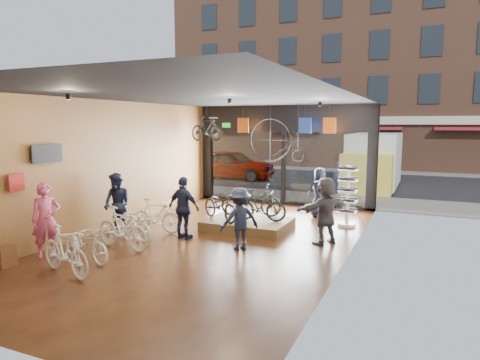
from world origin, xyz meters
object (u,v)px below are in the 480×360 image
Objects in this scene: sunglasses_rack at (348,196)px; floor_bike_4 at (130,225)px; floor_bike_5 at (156,216)px; customer_5 at (326,211)px; street_car at (232,164)px; floor_bike_2 at (86,243)px; hung_bike at (207,129)px; floor_bike_3 at (122,229)px; customer_2 at (184,208)px; display_bike_mid at (260,205)px; customer_1 at (117,204)px; box_truck at (372,162)px; customer_3 at (240,219)px; display_bike_left at (220,205)px; display_platform at (248,225)px; display_bike_right at (251,200)px; customer_4 at (320,192)px; customer_0 at (46,220)px; floor_bike_1 at (65,251)px.

floor_bike_4 is at bearing -156.93° from sunglasses_rack.
customer_5 reaches higher than floor_bike_5.
street_car is 14.93m from floor_bike_2.
hung_bike reaches higher than floor_bike_5.
floor_bike_3 is 1.77m from customer_2.
customer_2 reaches higher than display_bike_mid.
customer_1 is at bearing 110.00° from display_bike_mid.
box_truck is 11.61m from customer_2.
box_truck is 11.49m from customer_3.
display_bike_left is 0.98× the size of customer_5.
customer_3 is at bearing -73.35° from display_platform.
display_bike_left is at bearing -156.88° from street_car.
street_car is at bearing 25.64° from floor_bike_2.
display_bike_mid reaches higher than display_platform.
display_bike_right is 1.11× the size of customer_4.
floor_bike_4 is 0.99× the size of hung_bike.
display_bike_mid is 2.75m from sunglasses_rack.
display_bike_right is at bearing -10.85° from floor_bike_2.
display_bike_right is 1.05× the size of customer_0.
customer_1 is 5.75m from customer_5.
floor_bike_1 is at bearing -58.68° from customer_1.
hung_bike is (-1.54, 4.22, 2.07)m from customer_2.
floor_bike_4 is 0.85× the size of display_bike_right.
floor_bike_4 is 0.89× the size of customer_0.
hung_bike is (-5.16, 3.16, 2.05)m from customer_5.
floor_bike_2 is at bearing -46.51° from customer_0.
sunglasses_rack is (3.34, 1.98, 0.18)m from display_bike_left.
display_bike_right is 2.66m from customer_4.
customer_5 reaches higher than floor_bike_4.
floor_bike_2 is 4.95m from display_bike_mid.
floor_bike_1 reaches higher than floor_bike_2.
display_bike_mid is (2.37, 5.04, 0.25)m from floor_bike_1.
customer_0 is at bearing 156.17° from floor_bike_5.
display_bike_mid is 0.88× the size of customer_1.
customer_0 is (-1.04, -2.91, 0.39)m from floor_bike_5.
customer_2 is at bearing 2.56° from floor_bike_1.
display_bike_right is 1.19× the size of customer_3.
floor_bike_3 reaches higher than floor_bike_1.
floor_bike_5 is at bearing 18.96° from customer_4.
floor_bike_4 is at bearing 169.20° from display_bike_left.
floor_bike_4 is 0.84m from customer_1.
display_platform is at bearing -119.17° from customer_2.
floor_bike_1 is 4.85m from display_bike_left.
customer_2 is at bearing -161.07° from street_car.
hung_bike is (-0.44, 3.97, 2.44)m from floor_bike_5.
street_car is 2.85× the size of customer_2.
floor_bike_5 is 1.05× the size of customer_3.
floor_bike_4 is at bearing 123.74° from display_bike_right.
floor_bike_1 is 0.98× the size of customer_5.
floor_bike_1 is 1.04× the size of floor_bike_2.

